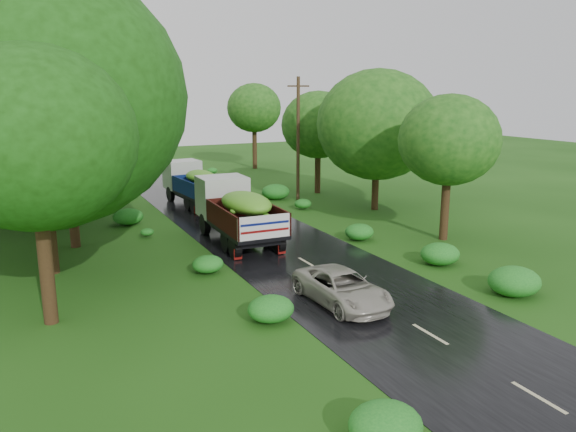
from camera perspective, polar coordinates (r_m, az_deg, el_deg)
ground at (r=18.04m, az=14.23°, el=-11.60°), size 120.00×120.00×0.00m
road at (r=21.78m, az=5.73°, el=-6.92°), size 6.50×80.00×0.02m
road_lines at (r=22.58m, az=4.40°, el=-6.13°), size 0.12×69.60×0.00m
truck_near at (r=27.50m, az=-5.33°, el=0.80°), size 2.61×6.97×2.90m
truck_far at (r=36.77m, az=-9.64°, el=3.49°), size 2.76×6.47×2.65m
car at (r=19.67m, az=5.52°, el=-7.26°), size 2.12×4.30×1.17m
utility_pole at (r=37.41m, az=1.03°, el=7.96°), size 1.35×0.65×8.11m
trees_left at (r=33.72m, az=-25.13°, el=10.72°), size 6.48×33.85×9.86m
trees_right at (r=38.04m, az=5.14°, el=9.39°), size 4.52×30.81×7.04m
shrubs at (r=29.39m, az=-3.47°, el=-0.97°), size 11.90×44.00×0.70m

